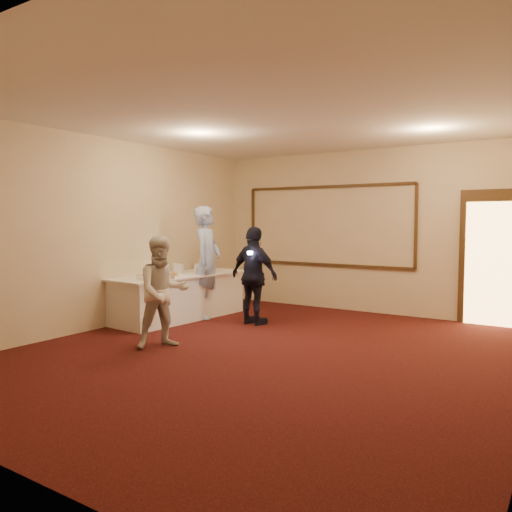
# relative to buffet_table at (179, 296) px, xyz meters

# --- Properties ---
(floor) EXTENTS (7.00, 7.00, 0.00)m
(floor) POSITION_rel_buffet_table_xyz_m (2.50, -1.13, -0.39)
(floor) COLOR black
(floor) RESTS_ON ground
(room_walls) EXTENTS (6.04, 7.04, 3.02)m
(room_walls) POSITION_rel_buffet_table_xyz_m (2.50, -1.13, 1.64)
(room_walls) COLOR beige
(room_walls) RESTS_ON floor
(wall_molding) EXTENTS (3.45, 0.04, 1.55)m
(wall_molding) POSITION_rel_buffet_table_xyz_m (1.70, 2.34, 1.21)
(wall_molding) COLOR #372410
(wall_molding) RESTS_ON room_walls
(doorway) EXTENTS (1.05, 0.07, 2.20)m
(doorway) POSITION_rel_buffet_table_xyz_m (4.65, 2.32, 0.69)
(doorway) COLOR #372410
(doorway) RESTS_ON floor
(buffet_table) EXTENTS (1.20, 2.63, 0.77)m
(buffet_table) POSITION_rel_buffet_table_xyz_m (0.00, 0.00, 0.00)
(buffet_table) COLOR white
(buffet_table) RESTS_ON floor
(pavlova_tray) EXTENTS (0.49, 0.59, 0.19)m
(pavlova_tray) POSITION_rel_buffet_table_xyz_m (0.19, -0.76, 0.47)
(pavlova_tray) COLOR #ABACB2
(pavlova_tray) RESTS_ON buffet_table
(cupcake_stand) EXTENTS (0.27, 0.27, 0.39)m
(cupcake_stand) POSITION_rel_buffet_table_xyz_m (-0.11, 0.95, 0.52)
(cupcake_stand) COLOR #EA5D69
(cupcake_stand) RESTS_ON buffet_table
(plate_stack_a) EXTENTS (0.21, 0.21, 0.17)m
(plate_stack_a) POSITION_rel_buffet_table_xyz_m (-0.12, 0.13, 0.47)
(plate_stack_a) COLOR white
(plate_stack_a) RESTS_ON buffet_table
(plate_stack_b) EXTENTS (0.20, 0.20, 0.16)m
(plate_stack_b) POSITION_rel_buffet_table_xyz_m (0.17, 0.35, 0.47)
(plate_stack_b) COLOR white
(plate_stack_b) RESTS_ON buffet_table
(tart) EXTENTS (0.28, 0.28, 0.06)m
(tart) POSITION_rel_buffet_table_xyz_m (0.13, -0.35, 0.41)
(tart) COLOR white
(tart) RESTS_ON buffet_table
(man) EXTENTS (0.65, 0.82, 1.95)m
(man) POSITION_rel_buffet_table_xyz_m (0.36, 0.34, 0.59)
(man) COLOR #99B2EB
(man) RESTS_ON floor
(woman) EXTENTS (0.85, 0.91, 1.49)m
(woman) POSITION_rel_buffet_table_xyz_m (1.16, -1.61, 0.36)
(woman) COLOR beige
(woman) RESTS_ON floor
(guest) EXTENTS (0.99, 0.55, 1.60)m
(guest) POSITION_rel_buffet_table_xyz_m (1.37, 0.30, 0.41)
(guest) COLOR black
(guest) RESTS_ON floor
(camera_flash) EXTENTS (0.08, 0.05, 0.05)m
(camera_flash) POSITION_rel_buffet_table_xyz_m (1.43, 0.08, 0.80)
(camera_flash) COLOR white
(camera_flash) RESTS_ON guest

